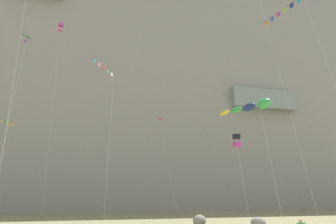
{
  "coord_description": "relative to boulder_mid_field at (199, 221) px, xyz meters",
  "views": [
    {
      "loc": [
        -9.48,
        -12.19,
        2.86
      ],
      "look_at": [
        -1.49,
        19.58,
        12.24
      ],
      "focal_mm": 31.22,
      "sensor_mm": 36.0,
      "label": 1
    }
  ],
  "objects": [
    {
      "name": "kite_banner_mid_center",
      "position": [
        -22.59,
        15.2,
        10.89
      ],
      "size": [
        2.6,
        4.57,
        12.81
      ],
      "color": "black",
      "rests_on": "ground"
    },
    {
      "name": "kite_delta_low_center",
      "position": [
        -0.05,
        16.38,
        12.7
      ],
      "size": [
        2.26,
        4.47,
        14.38
      ],
      "color": "pink",
      "rests_on": "ground"
    },
    {
      "name": "boulder_foreground_left",
      "position": [
        4.32,
        -3.3,
        -0.02
      ],
      "size": [
        1.49,
        0.94,
        1.03
      ],
      "color": "gray",
      "rests_on": "ground"
    },
    {
      "name": "boulder_mid_field",
      "position": [
        0.0,
        0.0,
        0.0
      ],
      "size": [
        1.34,
        1.12,
        1.08
      ],
      "color": "gray",
      "rests_on": "ground"
    },
    {
      "name": "kite_delta_mid_left",
      "position": [
        -19.5,
        8.92,
        20.93
      ],
      "size": [
        1.72,
        2.59,
        22.33
      ],
      "color": "green",
      "rests_on": "ground"
    },
    {
      "name": "kite_banner_far_right",
      "position": [
        6.04,
        -8.19,
        17.45
      ],
      "size": [
        2.0,
        7.7,
        19.57
      ],
      "color": "black",
      "rests_on": "ground"
    },
    {
      "name": "kite_windsock_high_left",
      "position": [
        2.85,
        -6.07,
        9.8
      ],
      "size": [
        2.47,
        9.02,
        10.83
      ],
      "color": "green",
      "rests_on": "ground"
    },
    {
      "name": "kite_banner_mid_right",
      "position": [
        -9.69,
        1.32,
        14.01
      ],
      "size": [
        2.41,
        6.05,
        16.26
      ],
      "color": "black",
      "rests_on": "ground"
    },
    {
      "name": "kite_box_high_center",
      "position": [
        4.94,
        0.91,
        8.12
      ],
      "size": [
        2.09,
        5.2,
        9.37
      ],
      "color": "black",
      "rests_on": "ground"
    },
    {
      "name": "cliff_face",
      "position": [
        -0.67,
        42.44,
        41.04
      ],
      "size": [
        180.0,
        32.18,
        83.15
      ],
      "color": "gray",
      "rests_on": "ground"
    },
    {
      "name": "kite_box_upper_right",
      "position": [
        -16.81,
        16.13,
        28.08
      ],
      "size": [
        1.01,
        1.86,
        29.47
      ],
      "color": "#CC3399",
      "rests_on": "ground"
    }
  ]
}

